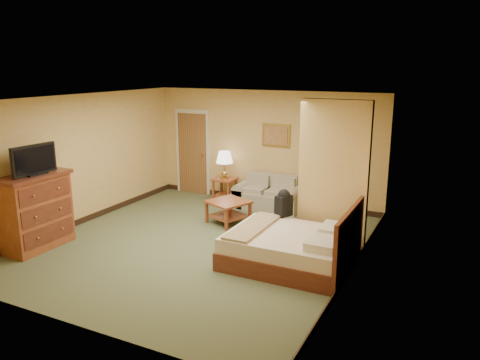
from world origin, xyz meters
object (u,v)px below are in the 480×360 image
Objects in this scene: loveseat at (268,198)px; coffee_table at (228,207)px; bed at (293,248)px; dresser at (36,211)px.

loveseat is 1.34m from coffee_table.
bed is (1.56, -2.67, 0.05)m from loveseat.
coffee_table is 3.59m from dresser.
loveseat is 1.13× the size of dresser.
loveseat is at bearing 120.34° from bed.
loveseat reaches higher than coffee_table.
dresser is (-2.73, -3.95, 0.43)m from loveseat.
dresser is 4.50m from bed.
coffee_table is at bearing 144.11° from bed.
coffee_table is (-0.33, -1.30, 0.09)m from loveseat.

